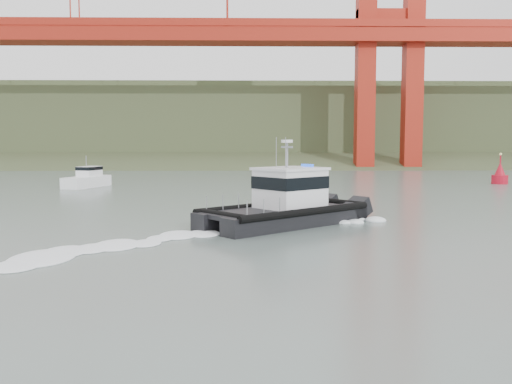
% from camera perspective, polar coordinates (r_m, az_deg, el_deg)
% --- Properties ---
extents(ground, '(400.00, 400.00, 0.00)m').
position_cam_1_polar(ground, '(21.90, 4.66, -7.83)').
color(ground, slate).
rests_on(ground, ground).
extents(headlands, '(500.00, 105.36, 27.12)m').
position_cam_1_polar(headlands, '(146.76, -0.29, 6.03)').
color(headlands, '#3F4F2D').
rests_on(headlands, ground).
extents(patrol_boat, '(10.56, 9.77, 5.14)m').
position_cam_1_polar(patrol_boat, '(33.28, 3.04, -1.09)').
color(patrol_boat, black).
rests_on(patrol_boat, ground).
extents(motorboat, '(3.98, 6.55, 3.42)m').
position_cam_1_polar(motorboat, '(62.64, -16.50, 1.25)').
color(motorboat, white).
rests_on(motorboat, ground).
extents(nav_buoy, '(1.78, 1.78, 3.71)m').
position_cam_1_polar(nav_buoy, '(70.25, 23.20, 1.55)').
color(nav_buoy, '#B40C1F').
rests_on(nav_buoy, ground).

